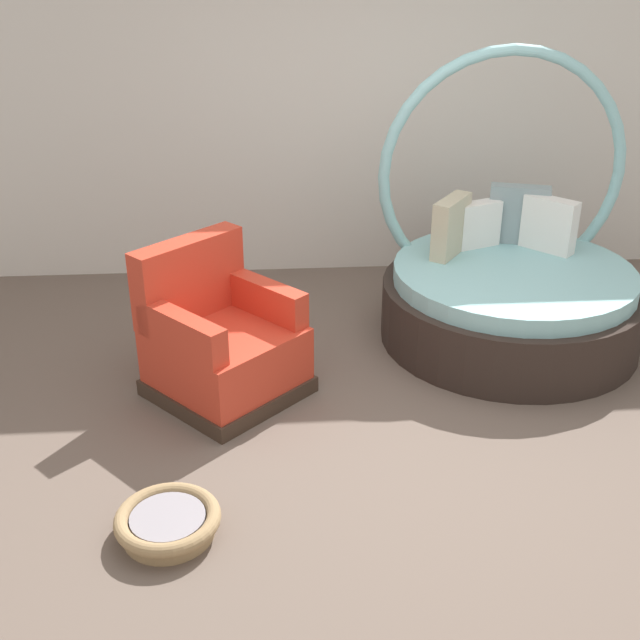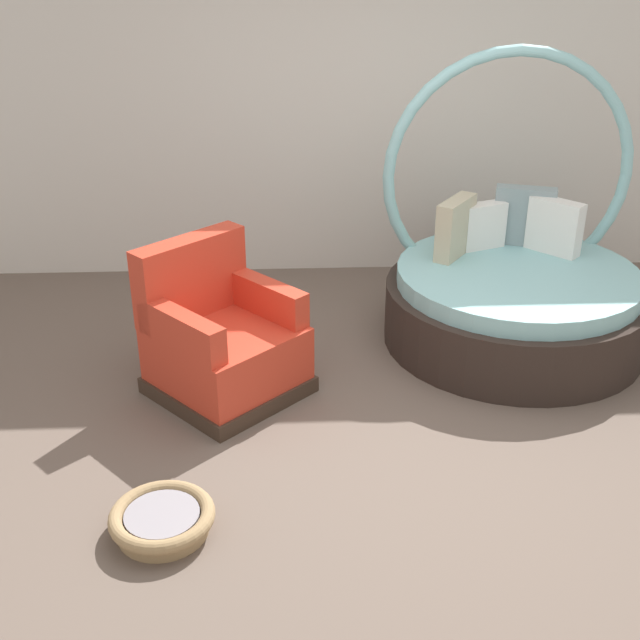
{
  "view_description": "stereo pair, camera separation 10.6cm",
  "coord_description": "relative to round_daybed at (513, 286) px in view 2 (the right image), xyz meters",
  "views": [
    {
      "loc": [
        -0.65,
        -3.85,
        2.64
      ],
      "look_at": [
        -0.36,
        0.34,
        0.55
      ],
      "focal_mm": 44.99,
      "sensor_mm": 36.0,
      "label": 1
    },
    {
      "loc": [
        -0.55,
        -3.86,
        2.64
      ],
      "look_at": [
        -0.36,
        0.34,
        0.55
      ],
      "focal_mm": 44.99,
      "sensor_mm": 36.0,
      "label": 2
    }
  ],
  "objects": [
    {
      "name": "back_wall",
      "position": [
        -1.02,
        1.36,
        1.16
      ],
      "size": [
        8.0,
        0.12,
        3.08
      ],
      "primitive_type": "cube",
      "color": "silver",
      "rests_on": "ground_plane"
    },
    {
      "name": "red_armchair",
      "position": [
        -1.98,
        -0.64,
        -0.05
      ],
      "size": [
        1.13,
        1.13,
        0.94
      ],
      "color": "#38281E",
      "rests_on": "ground_plane"
    },
    {
      "name": "ground_plane",
      "position": [
        -1.02,
        -1.15,
        -0.39
      ],
      "size": [
        8.0,
        8.0,
        0.02
      ],
      "primitive_type": "cube",
      "color": "#66564C"
    },
    {
      "name": "round_daybed",
      "position": [
        0.0,
        0.0,
        0.0
      ],
      "size": [
        1.78,
        1.78,
        1.93
      ],
      "color": "#2D231E",
      "rests_on": "ground_plane"
    },
    {
      "name": "pet_basket",
      "position": [
        -2.18,
        -1.96,
        -0.31
      ],
      "size": [
        0.51,
        0.51,
        0.13
      ],
      "color": "#9E7F56",
      "rests_on": "ground_plane"
    }
  ]
}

